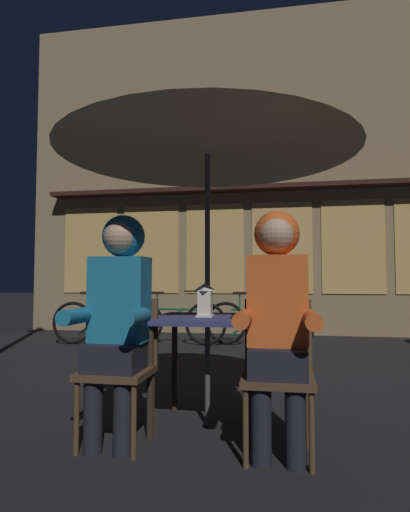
# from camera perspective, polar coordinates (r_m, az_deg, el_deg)

# --- Properties ---
(ground_plane) EXTENTS (60.00, 60.00, 0.00)m
(ground_plane) POSITION_cam_1_polar(r_m,az_deg,el_deg) (3.12, 0.33, -21.67)
(ground_plane) COLOR black
(cafe_table) EXTENTS (0.72, 0.72, 0.74)m
(cafe_table) POSITION_cam_1_polar(r_m,az_deg,el_deg) (2.99, 0.33, -9.96)
(cafe_table) COLOR navy
(cafe_table) RESTS_ON ground_plane
(patio_umbrella) EXTENTS (2.10, 2.10, 2.31)m
(patio_umbrella) POSITION_cam_1_polar(r_m,az_deg,el_deg) (3.16, 0.32, 16.60)
(patio_umbrella) COLOR #4C4C51
(patio_umbrella) RESTS_ON ground_plane
(lantern) EXTENTS (0.11, 0.11, 0.23)m
(lantern) POSITION_cam_1_polar(r_m,az_deg,el_deg) (2.92, 0.01, -5.72)
(lantern) COLOR white
(lantern) RESTS_ON cafe_table
(chair_left) EXTENTS (0.40, 0.40, 0.87)m
(chair_left) POSITION_cam_1_polar(r_m,az_deg,el_deg) (2.78, -11.10, -13.49)
(chair_left) COLOR #513823
(chair_left) RESTS_ON ground_plane
(chair_right) EXTENTS (0.40, 0.40, 0.87)m
(chair_right) POSITION_cam_1_polar(r_m,az_deg,el_deg) (2.60, 9.69, -14.22)
(chair_right) COLOR #513823
(chair_right) RESTS_ON ground_plane
(person_left_hooded) EXTENTS (0.45, 0.56, 1.40)m
(person_left_hooded) POSITION_cam_1_polar(r_m,az_deg,el_deg) (2.69, -11.45, -6.17)
(person_left_hooded) COLOR black
(person_left_hooded) RESTS_ON ground_plane
(person_right_hooded) EXTENTS (0.45, 0.56, 1.40)m
(person_right_hooded) POSITION_cam_1_polar(r_m,az_deg,el_deg) (2.50, 9.60, -6.41)
(person_right_hooded) COLOR black
(person_right_hooded) RESTS_ON ground_plane
(shopfront_building) EXTENTS (10.00, 0.93, 6.20)m
(shopfront_building) POSITION_cam_1_polar(r_m,az_deg,el_deg) (8.58, 10.08, 10.91)
(shopfront_building) COLOR #937A56
(shopfront_building) RESTS_ON ground_plane
(bicycle_nearest) EXTENTS (1.68, 0.21, 0.84)m
(bicycle_nearest) POSITION_cam_1_polar(r_m,az_deg,el_deg) (6.92, -13.21, -8.53)
(bicycle_nearest) COLOR black
(bicycle_nearest) RESTS_ON ground_plane
(bicycle_second) EXTENTS (1.68, 0.19, 0.84)m
(bicycle_second) POSITION_cam_1_polar(r_m,az_deg,el_deg) (6.78, -4.17, -8.72)
(bicycle_second) COLOR black
(bicycle_second) RESTS_ON ground_plane
(bicycle_third) EXTENTS (1.66, 0.37, 0.84)m
(bicycle_third) POSITION_cam_1_polar(r_m,az_deg,el_deg) (6.59, 7.04, -8.86)
(bicycle_third) COLOR black
(bicycle_third) RESTS_ON ground_plane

